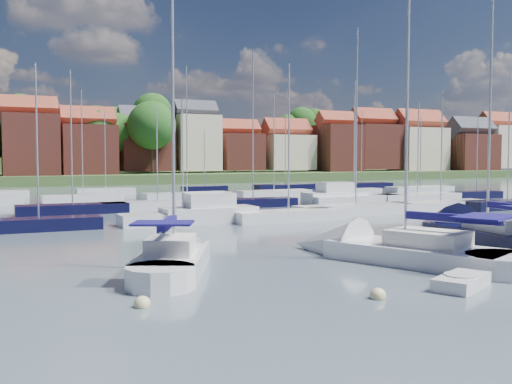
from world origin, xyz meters
TOP-DOWN VIEW (x-y plane):
  - ground at (0.00, 40.00)m, footprint 260.00×260.00m
  - sailboat_left at (-12.64, 4.39)m, footprint 6.57×10.09m
  - sailboat_centre at (-3.08, 2.18)m, footprint 7.97×12.85m
  - sailboat_navy at (5.84, 5.40)m, footprint 5.84×14.22m
  - tender at (-4.28, -3.95)m, footprint 3.08×2.39m
  - buoy_a at (-15.61, -1.63)m, footprint 0.54×0.54m
  - buoy_b at (-8.06, -3.94)m, footprint 0.55×0.55m
  - buoy_c at (-3.34, -0.43)m, footprint 0.52×0.52m
  - buoy_d at (0.54, -2.00)m, footprint 0.44×0.44m
  - buoy_e at (1.20, 6.26)m, footprint 0.51×0.51m
  - marina_field at (1.91, 35.15)m, footprint 79.62×41.41m
  - far_shore_town at (2.23, 132.67)m, footprint 212.46×90.00m

SIDE VIEW (x-z plane):
  - ground at x=0.00m, z-range 0.00..0.00m
  - buoy_a at x=-15.61m, z-range -0.27..0.27m
  - buoy_b at x=-8.06m, z-range -0.27..0.27m
  - buoy_c at x=-3.34m, z-range -0.26..0.26m
  - buoy_d at x=0.54m, z-range -0.22..0.22m
  - buoy_e at x=1.20m, z-range -0.26..0.26m
  - tender at x=-4.28m, z-range -0.07..0.53m
  - sailboat_navy at x=5.84m, z-range -9.16..9.85m
  - sailboat_centre at x=-3.08m, z-range -8.16..8.85m
  - sailboat_left at x=-12.64m, z-range -6.42..7.14m
  - marina_field at x=1.91m, z-range -7.53..8.40m
  - far_shore_town at x=2.23m, z-range -6.53..15.74m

